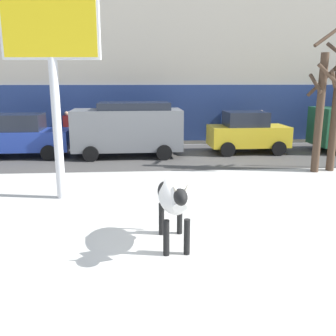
# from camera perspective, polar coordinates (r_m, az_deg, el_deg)

# --- Properties ---
(ground_plane) EXTENTS (120.00, 120.00, 0.00)m
(ground_plane) POSITION_cam_1_polar(r_m,az_deg,el_deg) (7.63, 1.44, -11.64)
(ground_plane) COLOR silver
(road_strip) EXTENTS (60.00, 5.60, 0.01)m
(road_strip) POSITION_cam_1_polar(r_m,az_deg,el_deg) (16.22, -1.67, 1.91)
(road_strip) COLOR #514F4C
(road_strip) RESTS_ON ground
(building_facade) EXTENTS (44.00, 6.10, 13.00)m
(building_facade) POSITION_cam_1_polar(r_m,az_deg,el_deg) (22.09, -2.54, 21.84)
(building_facade) COLOR #BCB29E
(building_facade) RESTS_ON ground
(cow_holstein) EXTENTS (0.65, 1.90, 1.54)m
(cow_holstein) POSITION_cam_1_polar(r_m,az_deg,el_deg) (7.24, 0.80, -4.54)
(cow_holstein) COLOR silver
(cow_holstein) RESTS_ON ground
(billboard) EXTENTS (2.53, 0.41, 5.56)m
(billboard) POSITION_cam_1_polar(r_m,az_deg,el_deg) (10.45, -17.62, 18.76)
(billboard) COLOR silver
(billboard) RESTS_ON ground
(car_blue_sedan) EXTENTS (4.24, 2.06, 1.84)m
(car_blue_sedan) POSITION_cam_1_polar(r_m,az_deg,el_deg) (17.06, -21.92, 4.60)
(car_blue_sedan) COLOR #233D9E
(car_blue_sedan) RESTS_ON ground
(car_grey_van) EXTENTS (4.64, 2.21, 2.32)m
(car_grey_van) POSITION_cam_1_polar(r_m,az_deg,el_deg) (16.02, -6.17, 6.18)
(car_grey_van) COLOR slate
(car_grey_van) RESTS_ON ground
(car_yellow_hatchback) EXTENTS (3.54, 1.99, 1.86)m
(car_yellow_hatchback) POSITION_cam_1_polar(r_m,az_deg,el_deg) (17.18, 12.11, 5.38)
(car_yellow_hatchback) COLOR gold
(car_yellow_hatchback) RESTS_ON ground
(pedestrian_near_billboard) EXTENTS (0.36, 0.24, 1.73)m
(pedestrian_near_billboard) POSITION_cam_1_polar(r_m,az_deg,el_deg) (19.84, 14.06, 6.18)
(pedestrian_near_billboard) COLOR #282833
(pedestrian_near_billboard) RESTS_ON ground
(pedestrian_by_cars) EXTENTS (0.36, 0.24, 1.73)m
(pedestrian_by_cars) POSITION_cam_1_polar(r_m,az_deg,el_deg) (19.34, 8.66, 6.25)
(pedestrian_by_cars) COLOR #282833
(pedestrian_by_cars) RESTS_ON ground
(pedestrian_far_left) EXTENTS (0.36, 0.24, 1.73)m
(pedestrian_far_left) POSITION_cam_1_polar(r_m,az_deg,el_deg) (19.21, -15.23, 5.89)
(pedestrian_far_left) COLOR #282833
(pedestrian_far_left) RESTS_ON ground
(bare_tree_far_back) EXTENTS (1.07, 1.20, 4.14)m
(bare_tree_far_back) POSITION_cam_1_polar(r_m,az_deg,el_deg) (14.09, 22.42, 8.46)
(bare_tree_far_back) COLOR #4C3828
(bare_tree_far_back) RESTS_ON ground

